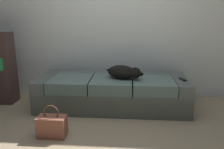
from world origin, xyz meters
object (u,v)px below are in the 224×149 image
Objects in this scene: tv_remote at (182,79)px; handbag at (52,126)px; dog_dark at (124,72)px; couch at (112,92)px.

handbag is at bearing -168.33° from tv_remote.
handbag is (-1.61, -0.85, -0.35)m from tv_remote.
dog_dark is at bearing 47.32° from handbag.
dog_dark is at bearing 163.34° from tv_remote.
handbag is at bearing -132.68° from dog_dark.
couch is 14.52× the size of tv_remote.
tv_remote is (0.82, -0.01, -0.09)m from dog_dark.
tv_remote is (1.00, -0.09, 0.24)m from couch.
dog_dark is 0.82m from tv_remote.
couch is 3.95× the size of dog_dark.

